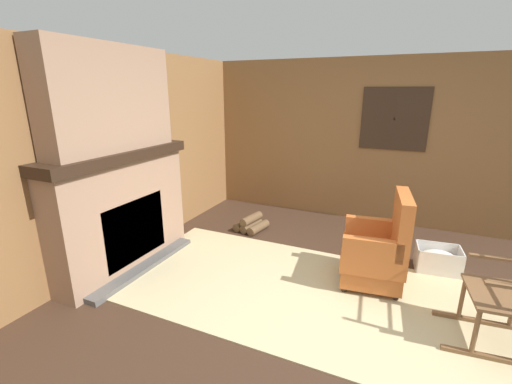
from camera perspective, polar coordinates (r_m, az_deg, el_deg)
ground_plane at (r=3.33m, az=14.27°, el=-20.12°), size 14.00×14.00×0.00m
wood_panel_wall_left at (r=4.12m, az=-24.17°, el=4.68°), size 0.06×5.92×2.43m
wood_panel_wall_back at (r=5.41m, az=20.54°, el=7.74°), size 5.92×0.09×2.43m
fireplace_hearth at (r=4.10m, az=-21.24°, el=-2.97°), size 0.56×1.81×1.35m
chimney_breast at (r=3.90m, az=-23.27°, el=14.07°), size 0.31×1.50×1.06m
area_rug at (r=3.65m, az=7.08°, el=-15.94°), size 3.79×1.88×0.01m
armchair at (r=3.79m, az=19.54°, el=-9.38°), size 0.69×0.74×0.99m
rocking_chair at (r=3.37m, az=36.41°, el=-13.76°), size 0.84×0.58×1.33m
firewood_stack at (r=5.01m, az=-0.78°, el=-5.37°), size 0.44×0.47×0.23m
laundry_basket at (r=4.42m, az=28.05°, el=-9.85°), size 0.49×0.37×0.28m
oil_lamp_vase at (r=3.75m, az=-26.46°, el=7.06°), size 0.11×0.11×0.29m
storage_case at (r=4.47m, az=-16.20°, el=8.83°), size 0.13×0.27×0.12m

